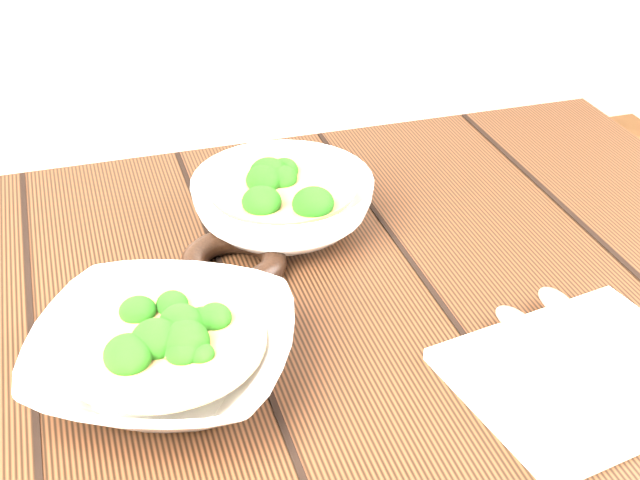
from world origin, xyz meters
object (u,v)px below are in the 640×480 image
soup_bowl_front (164,354)px  napkin (584,376)px  soup_bowl_back (283,203)px  table (268,413)px  trivet (234,262)px

soup_bowl_front → napkin: (0.36, -0.11, -0.03)m
soup_bowl_back → soup_bowl_front: bearing=-127.3°
soup_bowl_back → napkin: (0.19, -0.34, -0.03)m
table → napkin: size_ratio=5.36×
table → napkin: 0.33m
table → napkin: bearing=-33.7°
table → soup_bowl_front: size_ratio=3.94×
table → trivet: (-0.01, 0.09, 0.13)m
table → napkin: napkin is taller
napkin → soup_bowl_back: bearing=109.6°
trivet → napkin: trivet is taller
table → trivet: 0.16m
soup_bowl_front → soup_bowl_back: bearing=52.7°
soup_bowl_front → trivet: size_ratio=2.68×
soup_bowl_back → trivet: (-0.07, -0.07, -0.02)m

